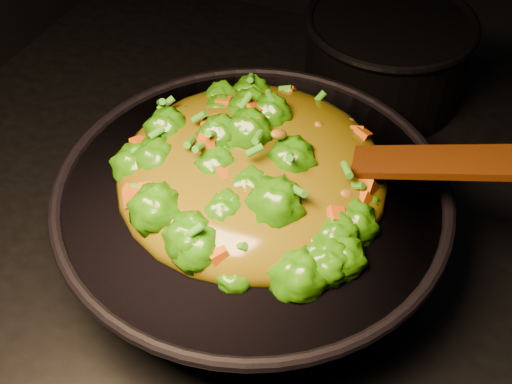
% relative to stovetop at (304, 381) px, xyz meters
% --- Properties ---
extents(stovetop, '(1.20, 0.90, 0.90)m').
position_rel_stovetop_xyz_m(stovetop, '(0.00, 0.00, 0.00)').
color(stovetop, black).
rests_on(stovetop, ground).
extents(wok, '(0.46, 0.46, 0.12)m').
position_rel_stovetop_xyz_m(wok, '(-0.06, -0.09, 0.51)').
color(wok, black).
rests_on(wok, stovetop).
extents(stir_fry, '(0.38, 0.38, 0.10)m').
position_rel_stovetop_xyz_m(stir_fry, '(-0.07, -0.08, 0.62)').
color(stir_fry, '#266907').
rests_on(stir_fry, wok).
extents(spatula, '(0.29, 0.05, 0.12)m').
position_rel_stovetop_xyz_m(spatula, '(0.08, -0.04, 0.62)').
color(spatula, black).
rests_on(spatula, wok).
extents(back_pot, '(0.31, 0.31, 0.14)m').
position_rel_stovetop_xyz_m(back_pot, '(-0.01, 0.28, 0.52)').
color(back_pot, black).
rests_on(back_pot, stovetop).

